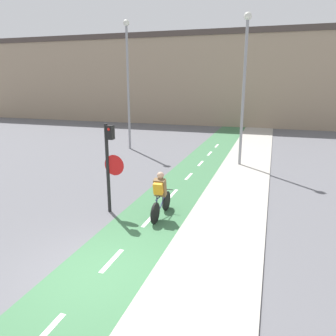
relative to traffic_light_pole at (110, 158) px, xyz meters
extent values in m
plane|color=#5B5B60|center=(1.42, -3.29, -1.82)|extent=(120.00, 120.00, 0.00)
cube|color=#3D7047|center=(1.42, -3.29, -1.81)|extent=(2.16, 60.00, 0.02)
cube|color=white|center=(1.42, -5.29, -1.80)|extent=(0.12, 1.10, 0.00)
cube|color=white|center=(1.42, -2.79, -1.80)|extent=(0.12, 1.10, 0.00)
cube|color=white|center=(1.42, -0.29, -1.80)|extent=(0.12, 1.10, 0.00)
cube|color=white|center=(1.42, 2.21, -1.80)|extent=(0.12, 1.10, 0.00)
cube|color=white|center=(1.42, 4.71, -1.80)|extent=(0.12, 1.10, 0.00)
cube|color=white|center=(1.42, 7.21, -1.80)|extent=(0.12, 1.10, 0.00)
cube|color=white|center=(1.42, 9.71, -1.80)|extent=(0.12, 1.10, 0.00)
cube|color=white|center=(1.42, 12.21, -1.80)|extent=(0.12, 1.10, 0.00)
cube|color=#A8A399|center=(3.70, -3.29, -1.79)|extent=(2.40, 60.00, 0.05)
cube|color=gray|center=(1.42, 24.22, 2.24)|extent=(60.00, 5.00, 8.13)
cube|color=#473D38|center=(1.42, 24.22, 6.56)|extent=(60.00, 5.20, 0.50)
cylinder|color=black|center=(-0.09, 0.00, -0.36)|extent=(0.11, 0.11, 2.92)
cube|color=black|center=(0.07, 0.00, 0.83)|extent=(0.20, 0.20, 0.44)
sphere|color=red|center=(0.07, -0.11, 0.94)|extent=(0.09, 0.09, 0.09)
cone|color=red|center=(0.15, 0.00, -0.21)|extent=(0.67, 0.01, 0.67)
cone|color=silver|center=(0.15, 0.00, -0.21)|extent=(0.60, 0.02, 0.60)
cylinder|color=gray|center=(-3.72, 9.73, 1.85)|extent=(0.14, 0.14, 7.33)
sphere|color=silver|center=(-3.72, 9.73, 5.62)|extent=(0.36, 0.36, 0.36)
cylinder|color=gray|center=(3.37, 7.57, 1.66)|extent=(0.14, 0.14, 6.96)
sphere|color=silver|center=(3.37, 7.57, 5.25)|extent=(0.36, 0.36, 0.36)
cylinder|color=black|center=(1.67, -0.42, -1.49)|extent=(0.07, 0.65, 0.65)
cylinder|color=black|center=(1.67, 0.69, -1.49)|extent=(0.07, 0.65, 0.65)
cylinder|color=navy|center=(1.67, 0.35, -1.32)|extent=(0.04, 0.70, 0.41)
cylinder|color=navy|center=(1.67, -0.17, -1.30)|extent=(0.04, 0.37, 0.43)
cylinder|color=navy|center=(1.67, 0.18, -1.12)|extent=(0.04, 1.03, 0.07)
cylinder|color=navy|center=(1.67, -0.21, -1.50)|extent=(0.04, 0.42, 0.05)
cylinder|color=black|center=(1.67, 0.69, -1.08)|extent=(0.46, 0.03, 0.03)
cube|color=brown|center=(1.67, 0.05, -0.82)|extent=(0.36, 0.31, 0.59)
sphere|color=tan|center=(1.67, 0.09, -0.44)|extent=(0.22, 0.22, 0.22)
cylinder|color=#232328|center=(1.57, 0.02, -1.25)|extent=(0.04, 0.07, 0.41)
cylinder|color=#232328|center=(1.77, 0.02, -1.25)|extent=(0.04, 0.07, 0.41)
cube|color=orange|center=(1.67, -0.13, -0.80)|extent=(0.28, 0.23, 0.39)
camera|label=1|loc=(4.85, -9.06, 2.40)|focal=35.00mm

